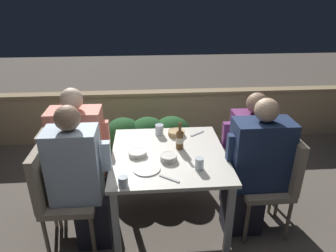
% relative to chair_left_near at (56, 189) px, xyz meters
% --- Properties ---
extents(ground_plane, '(16.00, 16.00, 0.00)m').
position_rel_chair_left_near_xyz_m(ground_plane, '(0.92, 0.20, -0.56)').
color(ground_plane, '#665B51').
extents(parapet_wall, '(9.00, 0.18, 0.73)m').
position_rel_chair_left_near_xyz_m(parapet_wall, '(0.92, 1.97, -0.19)').
color(parapet_wall, tan).
rests_on(parapet_wall, ground_plane).
extents(dining_table, '(0.97, 1.02, 0.74)m').
position_rel_chair_left_near_xyz_m(dining_table, '(0.92, 0.20, 0.09)').
color(dining_table, silver).
rests_on(dining_table, ground_plane).
extents(planter_hedge, '(1.02, 0.47, 0.69)m').
position_rel_chair_left_near_xyz_m(planter_hedge, '(0.75, 1.09, -0.18)').
color(planter_hedge, brown).
rests_on(planter_hedge, ground_plane).
extents(chair_left_near, '(0.43, 0.42, 0.93)m').
position_rel_chair_left_near_xyz_m(chair_left_near, '(0.00, 0.00, 0.00)').
color(chair_left_near, gray).
rests_on(chair_left_near, ground_plane).
extents(person_blue_shirt, '(0.48, 0.26, 1.27)m').
position_rel_chair_left_near_xyz_m(person_blue_shirt, '(0.20, 0.00, 0.08)').
color(person_blue_shirt, '#282833').
rests_on(person_blue_shirt, ground_plane).
extents(chair_left_far, '(0.43, 0.42, 0.93)m').
position_rel_chair_left_near_xyz_m(chair_left_far, '(-0.05, 0.38, 0.00)').
color(chair_left_far, gray).
rests_on(chair_left_far, ground_plane).
extents(person_coral_top, '(0.51, 0.26, 1.28)m').
position_rel_chair_left_near_xyz_m(person_coral_top, '(0.15, 0.38, 0.08)').
color(person_coral_top, '#282833').
rests_on(person_coral_top, ground_plane).
extents(chair_right_near, '(0.43, 0.42, 0.93)m').
position_rel_chair_left_near_xyz_m(chair_right_near, '(1.83, 0.05, 0.00)').
color(chair_right_near, gray).
rests_on(chair_right_near, ground_plane).
extents(person_navy_jumper, '(0.52, 0.26, 1.26)m').
position_rel_chair_left_near_xyz_m(person_navy_jumper, '(1.63, 0.05, 0.07)').
color(person_navy_jumper, '#282833').
rests_on(person_navy_jumper, ground_plane).
extents(chair_right_far, '(0.43, 0.42, 0.93)m').
position_rel_chair_left_near_xyz_m(chair_right_far, '(1.88, 0.37, 0.00)').
color(chair_right_far, gray).
rests_on(chair_right_far, ground_plane).
extents(person_purple_stripe, '(0.48, 0.26, 1.20)m').
position_rel_chair_left_near_xyz_m(person_purple_stripe, '(1.67, 0.37, 0.04)').
color(person_purple_stripe, '#282833').
rests_on(person_purple_stripe, ground_plane).
extents(beer_bottle, '(0.07, 0.07, 0.25)m').
position_rel_chair_left_near_xyz_m(beer_bottle, '(1.02, 0.28, 0.27)').
color(beer_bottle, brown).
rests_on(beer_bottle, dining_table).
extents(plate_0, '(0.22, 0.22, 0.01)m').
position_rel_chair_left_near_xyz_m(plate_0, '(0.72, -0.04, 0.18)').
color(plate_0, silver).
rests_on(plate_0, dining_table).
extents(bowl_0, '(0.14, 0.14, 0.05)m').
position_rel_chair_left_near_xyz_m(bowl_0, '(0.91, 0.08, 0.20)').
color(bowl_0, beige).
rests_on(bowl_0, dining_table).
extents(bowl_1, '(0.16, 0.16, 0.05)m').
position_rel_chair_left_near_xyz_m(bowl_1, '(1.02, 0.54, 0.20)').
color(bowl_1, tan).
rests_on(bowl_1, dining_table).
extents(bowl_2, '(0.15, 0.15, 0.04)m').
position_rel_chair_left_near_xyz_m(bowl_2, '(0.65, 0.19, 0.20)').
color(bowl_2, silver).
rests_on(bowl_2, dining_table).
extents(glass_cup_0, '(0.08, 0.08, 0.10)m').
position_rel_chair_left_near_xyz_m(glass_cup_0, '(0.86, 0.57, 0.23)').
color(glass_cup_0, silver).
rests_on(glass_cup_0, dining_table).
extents(glass_cup_1, '(0.07, 0.07, 0.08)m').
position_rel_chair_left_near_xyz_m(glass_cup_1, '(0.56, -0.25, 0.21)').
color(glass_cup_1, silver).
rests_on(glass_cup_1, dining_table).
extents(glass_cup_2, '(0.07, 0.07, 0.10)m').
position_rel_chair_left_near_xyz_m(glass_cup_2, '(1.13, -0.07, 0.22)').
color(glass_cup_2, silver).
rests_on(glass_cup_2, dining_table).
extents(fork_0, '(0.15, 0.12, 0.01)m').
position_rel_chair_left_near_xyz_m(fork_0, '(0.89, -0.18, 0.18)').
color(fork_0, silver).
rests_on(fork_0, dining_table).
extents(fork_1, '(0.15, 0.11, 0.01)m').
position_rel_chair_left_near_xyz_m(fork_1, '(1.22, 0.55, 0.18)').
color(fork_1, silver).
rests_on(fork_1, dining_table).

